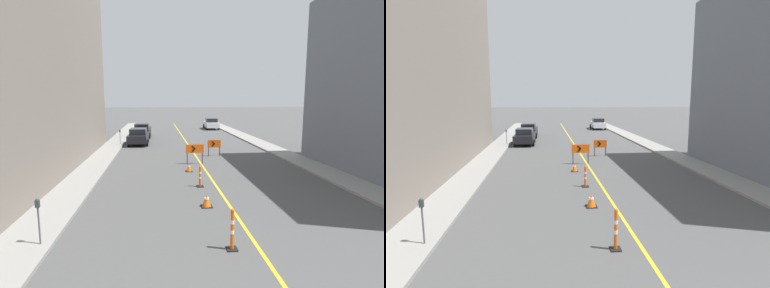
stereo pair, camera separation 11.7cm
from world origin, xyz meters
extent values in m
cube|color=gold|center=(0.00, 25.94, 0.00)|extent=(0.12, 51.87, 0.01)
cube|color=gray|center=(-7.12, 25.94, 0.07)|extent=(1.87, 51.87, 0.13)
cube|color=gray|center=(7.12, 25.94, 0.07)|extent=(1.87, 51.87, 0.13)
cube|color=slate|center=(-11.06, 15.84, 7.03)|extent=(6.00, 25.79, 14.07)
cube|color=black|center=(-0.98, 10.11, 0.01)|extent=(0.47, 0.47, 0.03)
cone|color=orange|center=(-0.98, 10.11, 0.29)|extent=(0.37, 0.37, 0.52)
cylinder|color=white|center=(-0.98, 10.11, 0.35)|extent=(0.19, 0.19, 0.08)
cube|color=black|center=(-1.06, 16.25, 0.01)|extent=(0.41, 0.41, 0.03)
cone|color=orange|center=(-1.06, 16.25, 0.26)|extent=(0.33, 0.33, 0.45)
cylinder|color=white|center=(-1.06, 16.25, 0.31)|extent=(0.17, 0.17, 0.07)
cube|color=black|center=(-0.82, 6.49, 0.02)|extent=(0.33, 0.33, 0.04)
cylinder|color=#EF560C|center=(-0.82, 6.49, 0.61)|extent=(0.10, 0.10, 1.15)
cylinder|color=white|center=(-0.82, 6.49, 0.55)|extent=(0.11, 0.11, 0.12)
cylinder|color=white|center=(-0.82, 6.49, 0.87)|extent=(0.11, 0.11, 0.12)
sphere|color=#EF560C|center=(-0.82, 6.49, 1.22)|extent=(0.11, 0.11, 0.11)
cube|color=black|center=(-0.85, 12.97, 0.02)|extent=(0.35, 0.35, 0.04)
cylinder|color=#EF560C|center=(-0.85, 12.97, 0.51)|extent=(0.11, 0.11, 0.95)
cylinder|color=white|center=(-0.85, 12.97, 0.47)|extent=(0.12, 0.12, 0.10)
cylinder|color=white|center=(-0.85, 12.97, 0.72)|extent=(0.12, 0.12, 0.10)
sphere|color=#EF560C|center=(-0.85, 12.97, 1.02)|extent=(0.12, 0.12, 0.12)
cube|color=#EF560C|center=(-0.44, 18.32, 1.07)|extent=(1.23, 0.07, 0.59)
cube|color=black|center=(-0.54, 18.28, 1.15)|extent=(0.29, 0.02, 0.29)
cube|color=black|center=(-0.54, 18.28, 0.98)|extent=(0.29, 0.02, 0.29)
cylinder|color=black|center=(-0.97, 18.32, 0.39)|extent=(0.06, 0.06, 0.77)
cylinder|color=black|center=(0.08, 18.32, 0.39)|extent=(0.06, 0.06, 0.77)
cube|color=#EF560C|center=(1.41, 20.98, 0.98)|extent=(1.03, 0.10, 0.59)
cube|color=black|center=(1.34, 20.94, 1.06)|extent=(0.29, 0.03, 0.29)
cube|color=black|center=(1.34, 20.94, 0.90)|extent=(0.29, 0.03, 0.29)
cylinder|color=black|center=(0.98, 20.98, 0.34)|extent=(0.06, 0.06, 0.69)
cylinder|color=black|center=(1.85, 20.98, 0.34)|extent=(0.06, 0.06, 0.69)
cube|color=black|center=(-4.80, 27.80, 0.68)|extent=(1.95, 4.36, 0.72)
cube|color=black|center=(-4.80, 27.58, 1.31)|extent=(1.60, 1.99, 0.55)
cylinder|color=black|center=(-5.66, 29.13, 0.32)|extent=(0.24, 0.65, 0.64)
cylinder|color=black|center=(-3.95, 29.13, 0.32)|extent=(0.24, 0.65, 0.64)
cylinder|color=black|center=(-5.66, 26.47, 0.32)|extent=(0.24, 0.65, 0.64)
cylinder|color=black|center=(-3.95, 26.47, 0.32)|extent=(0.24, 0.65, 0.64)
cube|color=black|center=(-4.71, 33.38, 0.68)|extent=(1.99, 4.38, 0.72)
cube|color=black|center=(-4.71, 33.16, 1.31)|extent=(1.62, 2.00, 0.55)
cylinder|color=black|center=(-5.57, 34.71, 0.32)|extent=(0.25, 0.65, 0.64)
cylinder|color=black|center=(-3.86, 34.71, 0.32)|extent=(0.25, 0.65, 0.64)
cylinder|color=black|center=(-5.57, 32.05, 0.32)|extent=(0.25, 0.65, 0.64)
cylinder|color=black|center=(-3.86, 32.05, 0.32)|extent=(0.25, 0.65, 0.64)
cube|color=silver|center=(4.94, 41.68, 0.68)|extent=(1.94, 4.36, 0.72)
cube|color=black|center=(4.94, 41.46, 1.31)|extent=(1.59, 1.98, 0.55)
cylinder|color=black|center=(4.08, 43.01, 0.32)|extent=(0.24, 0.65, 0.64)
cylinder|color=black|center=(5.79, 43.01, 0.32)|extent=(0.24, 0.65, 0.64)
cylinder|color=black|center=(4.08, 40.34, 0.32)|extent=(0.24, 0.65, 0.64)
cylinder|color=black|center=(5.79, 40.34, 0.32)|extent=(0.24, 0.65, 0.64)
cylinder|color=#4C4C51|center=(-6.54, 7.26, 0.70)|extent=(0.05, 0.05, 1.15)
cube|color=#33383D|center=(-6.54, 7.26, 1.39)|extent=(0.12, 0.10, 0.22)
sphere|color=#33383D|center=(-6.54, 7.26, 1.50)|extent=(0.11, 0.11, 0.11)
cylinder|color=#4C4C51|center=(-6.54, 27.47, 0.69)|extent=(0.05, 0.05, 1.11)
cube|color=#33383D|center=(-6.54, 27.47, 1.35)|extent=(0.12, 0.10, 0.22)
sphere|color=#33383D|center=(-6.54, 27.47, 1.46)|extent=(0.11, 0.11, 0.11)
camera|label=1|loc=(-2.98, -1.68, 4.47)|focal=28.00mm
camera|label=2|loc=(-2.86, -1.70, 4.47)|focal=28.00mm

